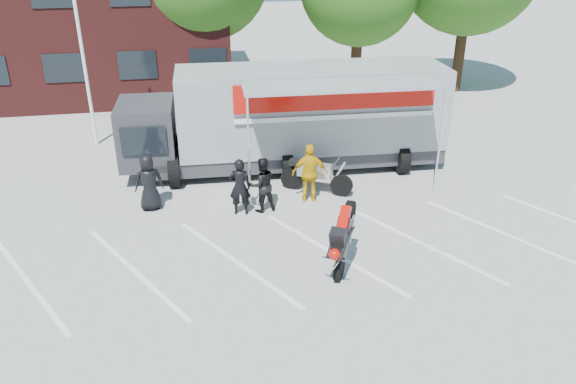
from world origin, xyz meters
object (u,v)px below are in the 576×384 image
object	(u,v)px
flagpole	(83,3)
spectator_hivis	(310,173)
transporter_truck	(296,166)
spectator_leather_c	(262,185)
spectator_leather_a	(149,182)
parked_motorcycle	(316,192)
spectator_leather_b	(240,187)
stunt_bike_rider	(345,266)

from	to	relation	value
flagpole	spectator_hivis	bearing A→B (deg)	-42.87
flagpole	transporter_truck	xyz separation A→B (m)	(6.66, -3.45, -5.05)
transporter_truck	spectator_leather_c	size ratio (longest dim) A/B	6.51
flagpole	spectator_leather_a	size ratio (longest dim) A/B	4.77
parked_motorcycle	spectator_leather_a	size ratio (longest dim) A/B	1.38
spectator_leather_b	spectator_leather_c	bearing A→B (deg)	-163.53
stunt_bike_rider	spectator_leather_c	bearing A→B (deg)	146.34
flagpole	spectator_leather_c	distance (m)	9.23
spectator_leather_a	spectator_hivis	distance (m)	4.62
flagpole	spectator_leather_a	bearing A→B (deg)	-71.34
transporter_truck	stunt_bike_rider	bearing A→B (deg)	-88.32
flagpole	transporter_truck	bearing A→B (deg)	-27.35
parked_motorcycle	spectator_leather_b	world-z (taller)	spectator_leather_b
stunt_bike_rider	flagpole	bearing A→B (deg)	155.19
spectator_leather_c	flagpole	bearing A→B (deg)	-63.84
spectator_leather_a	stunt_bike_rider	bearing A→B (deg)	129.84
transporter_truck	spectator_leather_a	bearing A→B (deg)	-152.13
spectator_leather_a	spectator_leather_c	world-z (taller)	spectator_leather_a
flagpole	spectator_leather_b	distance (m)	8.93
spectator_leather_b	transporter_truck	bearing A→B (deg)	-115.66
transporter_truck	spectator_hivis	size ratio (longest dim) A/B	5.92
transporter_truck	spectator_leather_a	world-z (taller)	spectator_leather_a
spectator_leather_b	spectator_leather_c	xyz separation A→B (m)	(0.63, 0.07, -0.03)
parked_motorcycle	spectator_leather_c	bearing A→B (deg)	146.40
spectator_leather_c	transporter_truck	bearing A→B (deg)	-130.07
stunt_bike_rider	spectator_leather_b	distance (m)	3.95
spectator_leather_a	spectator_leather_b	distance (m)	2.62
parked_motorcycle	spectator_hivis	world-z (taller)	spectator_hivis
spectator_leather_b	spectator_hivis	xyz separation A→B (m)	(2.10, 0.43, 0.05)
flagpole	stunt_bike_rider	xyz separation A→B (m)	(6.63, -9.68, -5.05)
stunt_bike_rider	spectator_leather_c	size ratio (longest dim) A/B	1.16
parked_motorcycle	spectator_leather_a	world-z (taller)	spectator_leather_a
stunt_bike_rider	spectator_leather_a	bearing A→B (deg)	170.73
flagpole	parked_motorcycle	xyz separation A→B (m)	(6.87, -5.53, -5.05)
parked_motorcycle	spectator_leather_c	distance (m)	2.17
spectator_leather_a	spectator_leather_c	size ratio (longest dim) A/B	1.04
parked_motorcycle	spectator_leather_c	size ratio (longest dim) A/B	1.43
parked_motorcycle	spectator_leather_b	bearing A→B (deg)	141.48
flagpole	stunt_bike_rider	world-z (taller)	flagpole
transporter_truck	spectator_leather_b	xyz separation A→B (m)	(-2.22, -3.06, 0.83)
parked_motorcycle	transporter_truck	bearing A→B (deg)	35.36
spectator_leather_b	spectator_hivis	bearing A→B (deg)	-158.06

